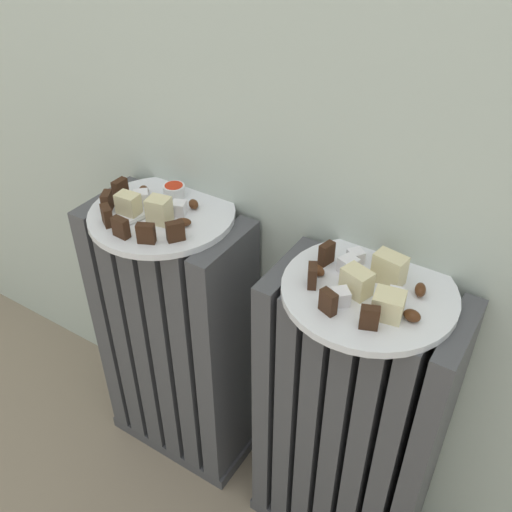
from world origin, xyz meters
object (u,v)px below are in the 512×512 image
at_px(plate_right, 369,291).
at_px(fork, 148,215).
at_px(radiator_left, 177,342).
at_px(plate_left, 162,214).
at_px(radiator_right, 348,426).
at_px(jam_bowl_left, 174,190).

height_order(plate_right, fork, fork).
bearing_deg(radiator_left, plate_right, 0.00).
bearing_deg(plate_left, fork, -111.70).
xyz_separation_m(radiator_right, fork, (-0.41, -0.03, 0.33)).
bearing_deg(fork, plate_left, 68.30).
bearing_deg(fork, radiator_right, 3.51).
height_order(plate_left, plate_right, same).
distance_m(plate_right, jam_bowl_left, 0.42).
relative_size(radiator_left, radiator_right, 1.00).
distance_m(jam_bowl_left, fork, 0.08).
bearing_deg(plate_right, plate_left, 180.00).
distance_m(radiator_left, fork, 0.33).
bearing_deg(plate_left, plate_right, 0.00).
xyz_separation_m(plate_right, fork, (-0.41, -0.03, 0.01)).
distance_m(radiator_left, radiator_right, 0.40).
height_order(radiator_right, plate_right, plate_right).
distance_m(radiator_right, plate_left, 0.51).
height_order(plate_left, fork, fork).
relative_size(plate_right, jam_bowl_left, 6.48).
distance_m(radiator_left, jam_bowl_left, 0.34).
bearing_deg(fork, radiator_left, 68.30).
relative_size(plate_right, fork, 2.49).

